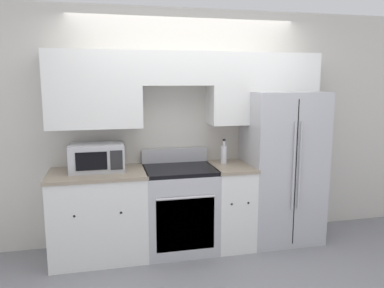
% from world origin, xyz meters
% --- Properties ---
extents(ground_plane, '(12.00, 12.00, 0.00)m').
position_xyz_m(ground_plane, '(0.00, 0.00, 0.00)').
color(ground_plane, gray).
extents(wall_back, '(8.00, 0.39, 2.60)m').
position_xyz_m(wall_back, '(0.01, 0.59, 1.46)').
color(wall_back, beige).
rests_on(wall_back, ground_plane).
extents(lower_cabinets_left, '(0.98, 0.64, 0.91)m').
position_xyz_m(lower_cabinets_left, '(-0.99, 0.31, 0.45)').
color(lower_cabinets_left, white).
rests_on(lower_cabinets_left, ground_plane).
extents(lower_cabinets_right, '(0.43, 0.64, 0.91)m').
position_xyz_m(lower_cabinets_right, '(0.44, 0.31, 0.46)').
color(lower_cabinets_right, white).
rests_on(lower_cabinets_right, ground_plane).
extents(oven_range, '(0.75, 0.65, 1.07)m').
position_xyz_m(oven_range, '(-0.14, 0.31, 0.46)').
color(oven_range, '#B7B7BC').
rests_on(oven_range, ground_plane).
extents(refrigerator, '(0.83, 0.79, 1.70)m').
position_xyz_m(refrigerator, '(1.05, 0.38, 0.85)').
color(refrigerator, '#B7B7BC').
rests_on(refrigerator, ground_plane).
extents(microwave, '(0.54, 0.39, 0.28)m').
position_xyz_m(microwave, '(-0.98, 0.39, 1.04)').
color(microwave, '#B7B7BC').
rests_on(microwave, lower_cabinets_left).
extents(bottle, '(0.07, 0.07, 0.28)m').
position_xyz_m(bottle, '(0.39, 0.41, 1.02)').
color(bottle, silver).
rests_on(bottle, lower_cabinets_right).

